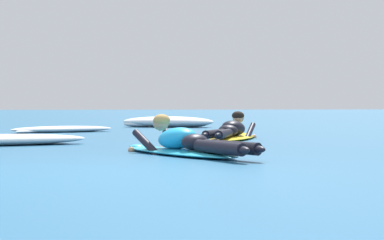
% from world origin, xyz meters
% --- Properties ---
extents(ground_plane, '(120.00, 120.00, 0.00)m').
position_xyz_m(ground_plane, '(0.00, 10.00, 0.00)').
color(ground_plane, '#235B84').
extents(surfer_near, '(1.52, 2.51, 0.55)m').
position_xyz_m(surfer_near, '(1.16, 2.05, 0.14)').
color(surfer_near, '#2DB2D1').
rests_on(surfer_near, ground).
extents(surfer_far, '(1.47, 2.42, 0.54)m').
position_xyz_m(surfer_far, '(2.40, 5.37, 0.13)').
color(surfer_far, yellow).
rests_on(surfer_far, ground).
extents(whitewater_front, '(2.68, 1.84, 0.29)m').
position_xyz_m(whitewater_front, '(2.00, 11.96, 0.14)').
color(whitewater_front, white).
rests_on(whitewater_front, ground).
extents(whitewater_mid_left, '(2.33, 1.32, 0.14)m').
position_xyz_m(whitewater_mid_left, '(-0.63, 9.04, 0.06)').
color(whitewater_mid_left, white).
rests_on(whitewater_mid_left, ground).
extents(whitewater_back, '(2.57, 1.17, 0.17)m').
position_xyz_m(whitewater_back, '(-1.28, 4.40, 0.08)').
color(whitewater_back, white).
rests_on(whitewater_back, ground).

